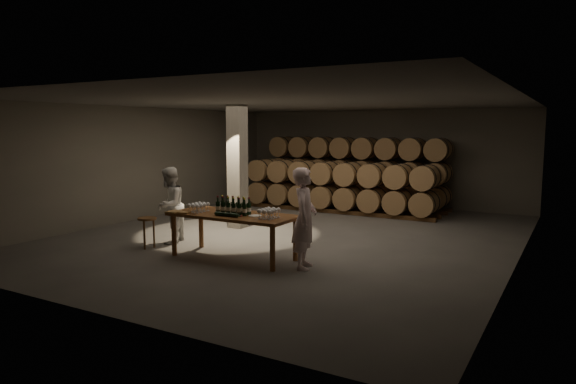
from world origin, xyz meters
The scene contains 15 objects.
room centered at (-1.80, 0.20, 1.60)m, with size 12.00×12.00×12.00m.
tasting_table centered at (0.00, -2.50, 0.80)m, with size 2.60×1.10×0.90m.
barrel_stack_back centered at (-0.57, 5.20, 1.20)m, with size 6.26×0.95×2.31m.
barrel_stack_front centered at (-0.57, 3.80, 0.83)m, with size 6.26×0.95×1.57m.
bottle_cluster centered at (0.02, -2.53, 1.03)m, with size 0.74×0.24×0.35m.
lying_bottles centered at (0.09, -2.82, 0.94)m, with size 0.62×0.08×0.08m.
glass_cluster_left centered at (-0.78, -2.62, 1.03)m, with size 0.31×0.42×0.18m.
glass_cluster_right centered at (0.87, -2.55, 1.04)m, with size 0.31×0.42×0.19m.
plate centered at (0.53, -2.52, 0.91)m, with size 0.25×0.25×0.01m, color white.
notebook_near centered at (-0.90, -2.93, 0.92)m, with size 0.23×0.18×0.03m, color olive.
notebook_corner centered at (-1.16, -2.93, 0.91)m, with size 0.24×0.31×0.03m, color olive.
pen centered at (-0.67, -2.94, 0.91)m, with size 0.01×0.01×0.14m, color black.
stool centered at (-2.14, -2.72, 0.55)m, with size 0.40×0.40×0.67m.
person_man centered at (1.58, -2.45, 0.94)m, with size 0.69×0.45×1.88m, color white.
person_woman centered at (-2.08, -2.07, 0.86)m, with size 0.84×0.66×1.73m, color white.
Camera 1 is at (5.95, -10.70, 2.58)m, focal length 32.00 mm.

